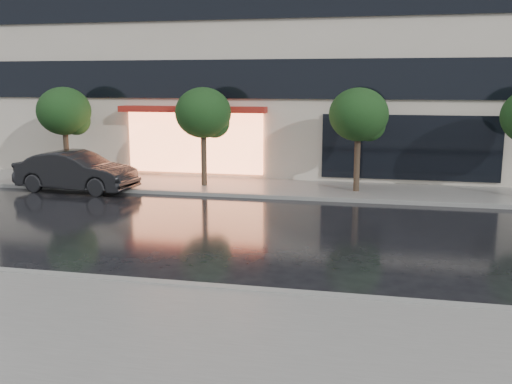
# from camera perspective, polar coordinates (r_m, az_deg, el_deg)

# --- Properties ---
(ground) EXTENTS (120.00, 120.00, 0.00)m
(ground) POSITION_cam_1_polar(r_m,az_deg,el_deg) (12.82, -5.56, -8.14)
(ground) COLOR black
(ground) RESTS_ON ground
(sidewalk_near) EXTENTS (60.00, 4.50, 0.12)m
(sidewalk_near) POSITION_cam_1_polar(r_m,az_deg,el_deg) (9.97, -11.36, -13.69)
(sidewalk_near) COLOR slate
(sidewalk_near) RESTS_ON ground
(sidewalk_far) EXTENTS (60.00, 3.50, 0.12)m
(sidewalk_far) POSITION_cam_1_polar(r_m,az_deg,el_deg) (22.48, 2.33, 0.37)
(sidewalk_far) COLOR slate
(sidewalk_far) RESTS_ON ground
(curb_near) EXTENTS (60.00, 0.25, 0.14)m
(curb_near) POSITION_cam_1_polar(r_m,az_deg,el_deg) (11.91, -7.03, -9.34)
(curb_near) COLOR gray
(curb_near) RESTS_ON ground
(curb_far) EXTENTS (60.00, 0.25, 0.14)m
(curb_far) POSITION_cam_1_polar(r_m,az_deg,el_deg) (20.79, 1.51, -0.46)
(curb_far) COLOR gray
(curb_far) RESTS_ON ground
(tree_far_west) EXTENTS (2.20, 2.20, 3.99)m
(tree_far_west) POSITION_cam_1_polar(r_m,az_deg,el_deg) (25.04, -18.49, 7.51)
(tree_far_west) COLOR #33261C
(tree_far_west) RESTS_ON ground
(tree_mid_west) EXTENTS (2.20, 2.20, 3.99)m
(tree_mid_west) POSITION_cam_1_polar(r_m,az_deg,el_deg) (22.61, -5.14, 7.71)
(tree_mid_west) COLOR #33261C
(tree_mid_west) RESTS_ON ground
(tree_mid_east) EXTENTS (2.20, 2.20, 3.99)m
(tree_mid_east) POSITION_cam_1_polar(r_m,az_deg,el_deg) (21.61, 10.38, 7.43)
(tree_mid_east) COLOR #33261C
(tree_mid_east) RESTS_ON ground
(parked_car) EXTENTS (4.87, 2.12, 1.56)m
(parked_car) POSITION_cam_1_polar(r_m,az_deg,el_deg) (23.11, -17.53, 1.97)
(parked_car) COLOR black
(parked_car) RESTS_ON ground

